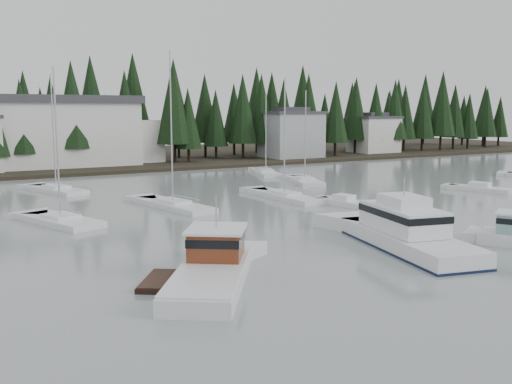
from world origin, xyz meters
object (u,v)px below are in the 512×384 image
(house_east_a, at_px, (291,133))
(sailboat_2, at_px, (284,198))
(house_east_b, at_px, (374,133))
(cabin_cruiser_center, at_px, (406,236))
(lobster_boat_brown, at_px, (210,272))
(sailboat_7, at_px, (266,174))
(sailboat_6, at_px, (305,182))
(sailboat_0, at_px, (61,223))
(harbor_inn, at_px, (70,132))
(runabout_1, at_px, (344,204))
(sailboat_8, at_px, (56,191))
(sailboat_3, at_px, (173,207))
(runabout_2, at_px, (480,190))

(house_east_a, relative_size, sailboat_2, 0.82)
(house_east_b, height_order, cabin_cruiser_center, house_east_b)
(lobster_boat_brown, height_order, sailboat_7, sailboat_7)
(sailboat_6, relative_size, sailboat_7, 1.02)
(house_east_b, distance_m, sailboat_0, 84.01)
(harbor_inn, height_order, sailboat_2, sailboat_2)
(house_east_a, distance_m, runabout_1, 51.84)
(sailboat_7, relative_size, sailboat_8, 0.87)
(house_east_a, height_order, sailboat_0, sailboat_0)
(sailboat_0, bearing_deg, sailboat_3, -95.70)
(harbor_inn, relative_size, lobster_boat_brown, 2.84)
(sailboat_7, bearing_deg, house_east_a, -23.45)
(sailboat_0, bearing_deg, house_east_b, -78.45)
(sailboat_6, distance_m, runabout_2, 20.65)
(house_east_a, distance_m, sailboat_6, 34.71)
(cabin_cruiser_center, bearing_deg, sailboat_0, 55.12)
(house_east_a, height_order, cabin_cruiser_center, house_east_a)
(house_east_a, height_order, sailboat_2, sailboat_2)
(harbor_inn, distance_m, sailboat_0, 47.16)
(harbor_inn, height_order, runabout_2, harbor_inn)
(sailboat_6, bearing_deg, house_east_a, -11.01)
(sailboat_0, distance_m, sailboat_7, 39.94)
(house_east_b, relative_size, sailboat_3, 0.63)
(lobster_boat_brown, relative_size, sailboat_0, 0.80)
(sailboat_6, bearing_deg, runabout_2, -121.81)
(house_east_a, relative_size, sailboat_8, 0.78)
(sailboat_0, distance_m, runabout_1, 25.96)
(sailboat_2, bearing_deg, cabin_cruiser_center, 166.78)
(house_east_a, bearing_deg, runabout_1, -118.15)
(house_east_a, bearing_deg, cabin_cruiser_center, -117.52)
(sailboat_0, xyz_separation_m, sailboat_7, (33.06, 22.42, -0.01))
(harbor_inn, distance_m, sailboat_2, 45.40)
(sailboat_2, bearing_deg, sailboat_6, -45.11)
(sailboat_0, bearing_deg, sailboat_7, -75.27)
(house_east_b, height_order, runabout_1, house_east_b)
(runabout_2, bearing_deg, sailboat_6, 18.56)
(house_east_a, xyz_separation_m, sailboat_3, (-39.18, -38.54, -4.83))
(sailboat_3, bearing_deg, sailboat_0, 93.85)
(runabout_2, bearing_deg, sailboat_7, 4.31)
(lobster_boat_brown, relative_size, sailboat_7, 0.88)
(runabout_1, bearing_deg, sailboat_3, 52.24)
(sailboat_0, height_order, sailboat_3, sailboat_3)
(lobster_boat_brown, distance_m, sailboat_2, 29.80)
(house_east_a, relative_size, harbor_inn, 0.36)
(runabout_1, bearing_deg, cabin_cruiser_center, 141.76)
(harbor_inn, distance_m, sailboat_7, 32.45)
(sailboat_3, bearing_deg, runabout_2, -111.64)
(lobster_boat_brown, distance_m, cabin_cruiser_center, 14.51)
(house_east_a, relative_size, cabin_cruiser_center, 0.81)
(cabin_cruiser_center, height_order, sailboat_7, sailboat_7)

